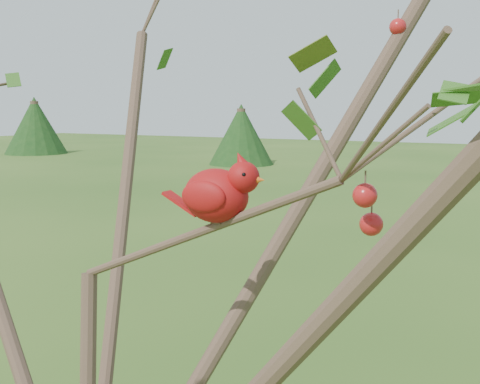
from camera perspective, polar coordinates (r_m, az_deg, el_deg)
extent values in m
sphere|color=#B31819|center=(1.53, 14.73, 14.91)|extent=(0.04, 0.04, 0.04)
sphere|color=#B31819|center=(1.04, 12.34, -3.00)|extent=(0.04, 0.04, 0.04)
sphere|color=#B31819|center=(0.98, 11.76, -0.32)|extent=(0.04, 0.04, 0.04)
ellipsoid|color=#A4120E|center=(1.13, -2.29, -0.35)|extent=(0.13, 0.10, 0.10)
sphere|color=#A4120E|center=(1.10, 0.34, 1.40)|extent=(0.06, 0.06, 0.06)
cone|color=#A4120E|center=(1.09, 0.11, 2.95)|extent=(0.04, 0.03, 0.04)
cone|color=#D85914|center=(1.08, 1.75, 1.16)|extent=(0.03, 0.02, 0.02)
ellipsoid|color=black|center=(1.09, 1.28, 1.14)|extent=(0.02, 0.03, 0.03)
cube|color=#A4120E|center=(1.17, -5.49, -1.08)|extent=(0.08, 0.03, 0.04)
ellipsoid|color=#A4120E|center=(1.16, -1.59, 0.06)|extent=(0.09, 0.03, 0.06)
ellipsoid|color=#A4120E|center=(1.09, -3.49, -0.45)|extent=(0.09, 0.03, 0.06)
cylinder|color=#422E23|center=(24.60, 0.11, 5.27)|extent=(0.34, 0.34, 2.28)
cone|color=#153713|center=(24.59, 0.11, 5.49)|extent=(2.66, 2.66, 2.47)
cylinder|color=#422E23|center=(32.14, -18.84, 5.81)|extent=(0.40, 0.40, 2.64)
cone|color=#153713|center=(32.14, -18.84, 6.00)|extent=(3.08, 3.08, 2.86)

